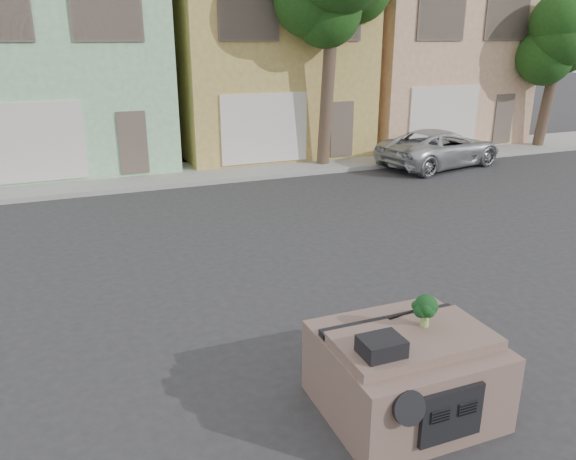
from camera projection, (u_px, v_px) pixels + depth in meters
ground_plane at (307, 308)px, 9.77m from camera, size 120.00×120.00×0.00m
sidewalk at (183, 174)px, 18.96m from camera, size 40.00×3.00×0.15m
townhouse_mint at (56, 57)px, 20.04m from camera, size 7.20×8.20×7.55m
townhouse_tan at (255, 55)px, 22.67m from camera, size 7.20×8.20×7.55m
townhouse_beige at (413, 53)px, 25.30m from camera, size 7.20×8.20×7.55m
silver_pickup at (438, 166)px, 20.45m from camera, size 5.21×3.21×1.35m
tree_near at (328, 44)px, 18.74m from camera, size 4.40×4.00×8.50m
tree_far at (551, 75)px, 22.66m from camera, size 3.20×3.00×6.00m
car_dashboard at (405, 370)px, 6.95m from camera, size 2.00×1.80×1.12m
instrument_hump at (381, 346)px, 6.23m from camera, size 0.48×0.38×0.20m
wiper_arm at (410, 312)px, 7.20m from camera, size 0.69×0.15×0.02m
broccoli at (426, 310)px, 6.81m from camera, size 0.42×0.42×0.42m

